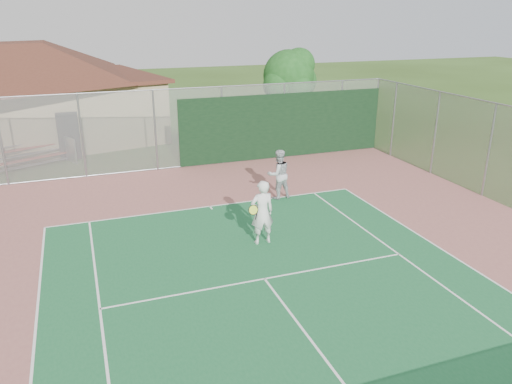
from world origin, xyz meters
TOP-DOWN VIEW (x-y plane):
  - back_fence at (2.11, 16.98)m, footprint 20.08×0.11m
  - side_fence_right at (10.00, 12.50)m, footprint 0.08×9.00m
  - clubhouse at (-6.70, 24.37)m, footprint 15.77×12.14m
  - bleachers at (-6.23, 19.96)m, footprint 3.83×3.01m
  - tree at (7.44, 21.96)m, footprint 3.40×3.22m
  - player_white_front at (0.70, 8.46)m, footprint 0.91×0.64m
  - player_grey_back at (2.63, 11.88)m, footprint 0.95×0.77m

SIDE VIEW (x-z plane):
  - bleachers at x=-6.23m, z-range 0.03..1.20m
  - player_grey_back at x=2.63m, z-range 0.00..1.85m
  - player_white_front at x=0.70m, z-range 0.00..1.96m
  - back_fence at x=2.11m, z-range -0.09..3.43m
  - side_fence_right at x=10.00m, z-range 0.00..3.50m
  - clubhouse at x=-6.70m, z-range 0.05..6.15m
  - tree at x=7.44m, z-range 0.75..5.48m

